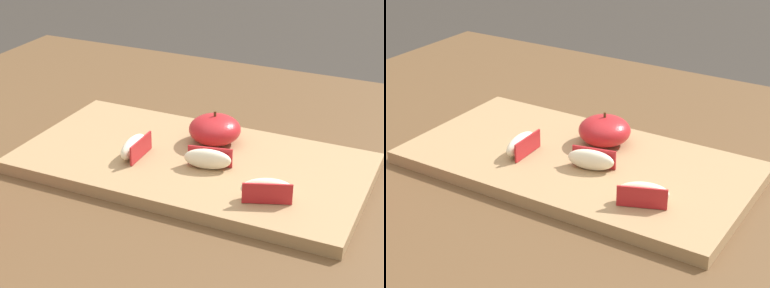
# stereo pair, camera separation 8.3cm
# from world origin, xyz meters

# --- Properties ---
(dining_table) EXTENTS (1.21, 0.92, 0.76)m
(dining_table) POSITION_xyz_m (0.00, 0.00, 0.66)
(dining_table) COLOR brown
(dining_table) RESTS_ON ground_plane
(cutting_board) EXTENTS (0.46, 0.24, 0.02)m
(cutting_board) POSITION_xyz_m (-0.03, 0.01, 0.77)
(cutting_board) COLOR #A37F56
(cutting_board) RESTS_ON dining_table
(apple_half_skin_up) EXTENTS (0.07, 0.07, 0.05)m
(apple_half_skin_up) POSITION_xyz_m (-0.02, 0.07, 0.80)
(apple_half_skin_up) COLOR #B21E23
(apple_half_skin_up) RESTS_ON cutting_board
(apple_wedge_near_knife) EXTENTS (0.06, 0.04, 0.03)m
(apple_wedge_near_knife) POSITION_xyz_m (0.09, -0.05, 0.79)
(apple_wedge_near_knife) COLOR #F4EACC
(apple_wedge_near_knife) RESTS_ON cutting_board
(apple_wedge_left) EXTENTS (0.02, 0.06, 0.03)m
(apple_wedge_left) POSITION_xyz_m (-0.10, -0.02, 0.79)
(apple_wedge_left) COLOR #F4EACC
(apple_wedge_left) RESTS_ON cutting_board
(apple_wedge_right) EXTENTS (0.06, 0.03, 0.03)m
(apple_wedge_right) POSITION_xyz_m (0.00, -0.01, 0.79)
(apple_wedge_right) COLOR #F4EACC
(apple_wedge_right) RESTS_ON cutting_board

